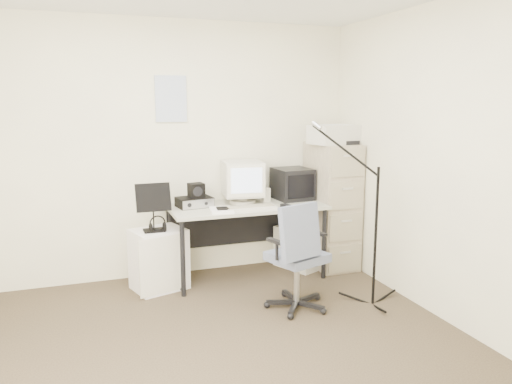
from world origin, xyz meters
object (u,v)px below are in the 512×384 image
object	(u,v)px
filing_cabinet	(332,206)
desk	(247,241)
office_chair	(297,255)
side_cart	(159,259)

from	to	relation	value
filing_cabinet	desk	bearing A→B (deg)	-178.19
filing_cabinet	office_chair	xyz separation A→B (m)	(-0.80, -0.90, -0.18)
side_cart	office_chair	bearing A→B (deg)	-56.56
filing_cabinet	office_chair	world-z (taller)	filing_cabinet
filing_cabinet	office_chair	distance (m)	1.22
desk	filing_cabinet	bearing A→B (deg)	1.81
filing_cabinet	side_cart	bearing A→B (deg)	-177.97
filing_cabinet	side_cart	distance (m)	1.86
filing_cabinet	desk	distance (m)	0.99
office_chair	desk	bearing A→B (deg)	81.09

